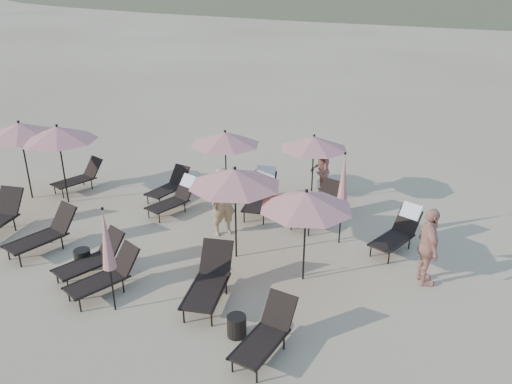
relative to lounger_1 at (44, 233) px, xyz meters
The scene contains 25 objects.
ground 3.92m from the lounger_1, ahead, with size 800.00×800.00×0.00m, color #D6BA8C.
lounger_1 is the anchor object (origin of this frame).
lounger_2 1.88m from the lounger_1, ahead, with size 1.03×1.69×0.91m.
lounger_3 2.70m from the lounger_1, 14.80° to the right, with size 1.05×1.68×0.90m.
lounger_4 4.69m from the lounger_1, ahead, with size 1.14×1.90×1.02m.
lounger_5 6.49m from the lounger_1, ahead, with size 0.67×1.56×0.88m.
lounger_6 3.97m from the lounger_1, 123.91° to the left, with size 0.98×1.69×0.91m.
lounger_7 4.11m from the lounger_1, 79.73° to the left, with size 0.71×1.57×0.87m.
lounger_8 3.63m from the lounger_1, 65.91° to the left, with size 0.90×1.63×0.96m.
lounger_9 5.81m from the lounger_1, 51.65° to the left, with size 1.06×1.89×1.11m.
lounger_10 7.03m from the lounger_1, 40.50° to the left, with size 1.05×1.89×1.03m.
lounger_11 8.66m from the lounger_1, 28.27° to the left, with size 1.01×1.70×1.00m.
umbrella_open_0 3.41m from the lounger_1, 127.25° to the left, with size 2.24×2.24×2.41m.
umbrella_open_1 4.94m from the lounger_1, 23.74° to the left, with size 2.14×2.14×2.30m.
umbrella_open_2 6.50m from the lounger_1, 15.62° to the left, with size 2.01×2.01×2.16m.
umbrella_open_3 5.46m from the lounger_1, 63.33° to the left, with size 2.04×2.04×2.20m.
umbrella_open_4 7.52m from the lounger_1, 50.48° to the left, with size 1.98×1.98×2.13m.
umbrella_open_5 4.05m from the lounger_1, 145.43° to the left, with size 2.26×2.26×2.43m.
umbrella_closed_0 3.55m from the lounger_1, 19.01° to the right, with size 0.27×0.27×2.28m.
umbrella_closed_1 7.37m from the lounger_1, 30.52° to the left, with size 0.28×0.28×2.41m.
side_table_0 1.48m from the lounger_1, ahead, with size 0.37×0.37×0.48m, color black.
side_table_1 5.79m from the lounger_1, ahead, with size 0.37×0.37×0.42m, color black.
beachgoer_a 4.42m from the lounger_1, 39.05° to the left, with size 0.66×0.44×1.82m, color tan.
beachgoer_b 7.93m from the lounger_1, 53.87° to the left, with size 0.79×0.61×1.62m, color #9F6352.
beachgoer_c 8.95m from the lounger_1, 18.21° to the left, with size 1.04×0.43×1.77m, color tan.
Camera 1 is at (5.68, -7.03, 6.07)m, focal length 35.00 mm.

